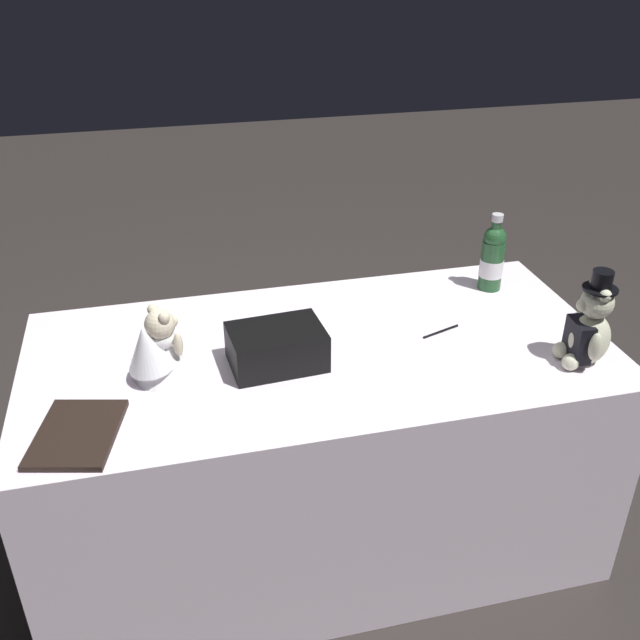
# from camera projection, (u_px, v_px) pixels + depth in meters

# --- Properties ---
(ground_plane) EXTENTS (12.00, 12.00, 0.00)m
(ground_plane) POSITION_uv_depth(u_px,v_px,m) (320.00, 532.00, 2.62)
(ground_plane) COLOR #2D2826
(reception_table) EXTENTS (1.81, 0.89, 0.79)m
(reception_table) POSITION_uv_depth(u_px,v_px,m) (320.00, 447.00, 2.43)
(reception_table) COLOR white
(reception_table) RESTS_ON ground_plane
(teddy_bear_groom) EXTENTS (0.15, 0.16, 0.30)m
(teddy_bear_groom) POSITION_uv_depth(u_px,v_px,m) (589.00, 328.00, 2.10)
(teddy_bear_groom) COLOR beige
(teddy_bear_groom) RESTS_ON reception_table
(teddy_bear_bride) EXTENTS (0.24, 0.21, 0.22)m
(teddy_bear_bride) POSITION_uv_depth(u_px,v_px,m) (159.00, 349.00, 2.05)
(teddy_bear_bride) COLOR white
(teddy_bear_bride) RESTS_ON reception_table
(champagne_bottle) EXTENTS (0.08, 0.08, 0.28)m
(champagne_bottle) POSITION_uv_depth(u_px,v_px,m) (493.00, 257.00, 2.53)
(champagne_bottle) COLOR #23522B
(champagne_bottle) RESTS_ON reception_table
(signing_pen) EXTENTS (0.14, 0.06, 0.01)m
(signing_pen) POSITION_uv_depth(u_px,v_px,m) (439.00, 331.00, 2.31)
(signing_pen) COLOR black
(signing_pen) RESTS_ON reception_table
(gift_case_black) EXTENTS (0.29, 0.21, 0.12)m
(gift_case_black) POSITION_uv_depth(u_px,v_px,m) (277.00, 347.00, 2.12)
(gift_case_black) COLOR black
(gift_case_black) RESTS_ON reception_table
(guestbook) EXTENTS (0.26, 0.32, 0.02)m
(guestbook) POSITION_uv_depth(u_px,v_px,m) (77.00, 434.00, 1.85)
(guestbook) COLOR black
(guestbook) RESTS_ON reception_table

